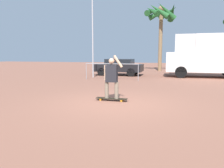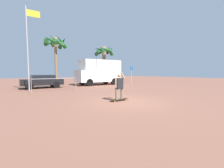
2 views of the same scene
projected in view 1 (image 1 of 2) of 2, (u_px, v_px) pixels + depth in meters
ground_plane at (115, 103)px, 7.38m from camera, size 80.00×80.00×0.00m
skateboard at (112, 99)px, 7.75m from camera, size 1.13×0.25×0.09m
person_skateboarder at (112, 76)px, 7.64m from camera, size 0.68×0.22×1.52m
camper_van at (208, 54)px, 15.75m from camera, size 5.49×2.27×3.07m
parked_car_black at (119, 66)px, 17.58m from camera, size 3.80×1.90×1.30m
palm_tree_center_background at (161, 16)px, 21.63m from camera, size 3.43×3.45×6.66m
flagpole at (94, 22)px, 15.40m from camera, size 1.08×0.12×6.86m
plaza_railing_segment at (111, 66)px, 14.10m from camera, size 3.55×0.05×1.08m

